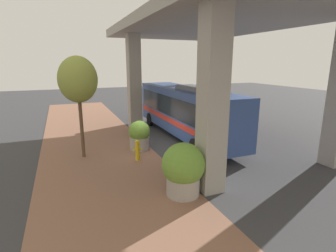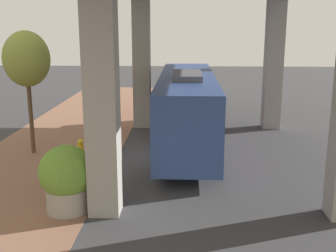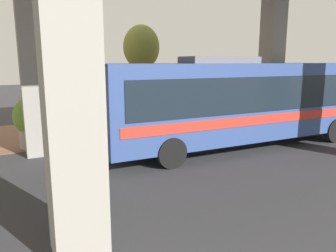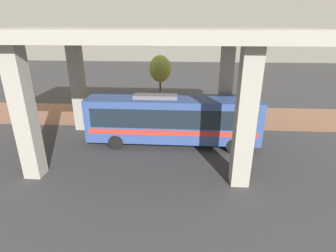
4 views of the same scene
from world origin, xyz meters
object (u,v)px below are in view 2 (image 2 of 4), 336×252
bus (187,105)px  planter_middle (103,135)px  planter_front (67,178)px  fire_hydrant (81,152)px  street_tree_near (27,60)px

bus → planter_middle: (-3.60, -1.50, -1.05)m
bus → planter_middle: 4.04m
bus → planter_front: bearing=-116.2°
fire_hydrant → street_tree_near: bearing=146.7°
planter_front → planter_middle: (-0.02, 5.78, -0.20)m
planter_middle → street_tree_near: 4.47m
fire_hydrant → planter_front: (0.61, -4.14, 0.49)m
fire_hydrant → planter_front: planter_front is taller
planter_front → street_tree_near: 7.24m
bus → fire_hydrant: 5.41m
planter_middle → planter_front: bearing=-89.8°
planter_front → bus: bearing=63.8°
bus → street_tree_near: (-6.71, -1.49, 2.16)m
planter_front → street_tree_near: street_tree_near is taller
bus → planter_middle: size_ratio=6.65×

